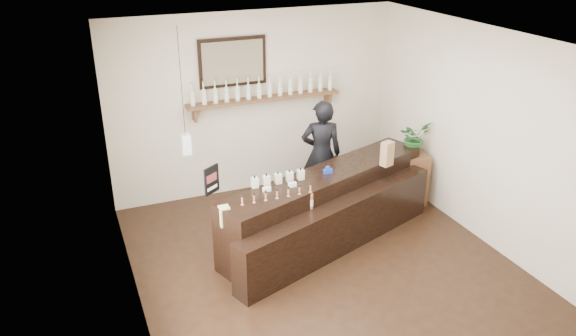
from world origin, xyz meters
The scene contains 10 objects.
ground centered at (0.00, 0.00, 0.00)m, with size 5.00×5.00×0.00m, color black.
room_shell centered at (0.00, 0.00, 1.70)m, with size 5.00×5.00×5.00m.
back_wall_decor centered at (-0.14, 2.37, 1.75)m, with size 2.66×0.96×1.69m.
counter centered at (0.34, 0.58, 0.43)m, with size 3.31×1.96×1.08m.
promo_sign centered at (-1.21, 0.69, 1.10)m, with size 0.22×0.16×0.35m.
paper_bag centered at (1.21, 0.62, 1.09)m, with size 0.18×0.16×0.34m.
tape_dispenser centered at (0.35, 0.68, 0.96)m, with size 0.12×0.05×0.10m.
side_cabinet centered at (2.00, 1.15, 0.39)m, with size 0.50×0.61×0.79m.
potted_plant centered at (2.00, 1.15, 1.03)m, with size 0.44×0.38×0.49m, color #255D29.
shopkeeper centered at (0.68, 1.55, 0.92)m, with size 0.67×0.44×1.85m, color black.
Camera 1 is at (-2.69, -5.32, 3.97)m, focal length 35.00 mm.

